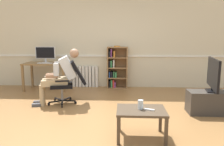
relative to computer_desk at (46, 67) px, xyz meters
The scene contains 15 objects.
ground_plane 2.85m from the computer_desk, 50.79° to the right, with size 18.00×18.00×0.00m, color olive.
back_wall 1.95m from the computer_desk, 15.90° to the left, with size 12.00×0.13×2.70m.
computer_desk is the anchor object (origin of this frame).
imac_monitor 0.38m from the computer_desk, 118.70° to the left, with size 0.56×0.14×0.44m.
keyboard 0.18m from the computer_desk, 82.94° to the right, with size 0.40×0.12×0.02m, color white.
computer_mouse 0.37m from the computer_desk, 20.28° to the right, with size 0.06×0.10×0.03m, color white.
bookshelf 1.95m from the computer_desk, ahead, with size 0.58×0.29×1.22m.
radiator 1.05m from the computer_desk, 23.08° to the left, with size 0.96×0.08×0.62m.
office_chair 1.57m from the computer_desk, 52.24° to the right, with size 0.85×0.66×0.95m.
person_seated 1.50m from the computer_desk, 58.86° to the right, with size 1.02×0.55×1.21m.
tv_stand 4.23m from the computer_desk, 24.42° to the right, with size 0.87×0.39×0.44m.
tv_screen 4.21m from the computer_desk, 24.42° to the right, with size 0.26×0.98×0.63m.
coffee_table 3.73m from the computer_desk, 49.63° to the right, with size 0.70×0.52×0.43m.
drinking_glass 3.71m from the computer_desk, 49.56° to the right, with size 0.08×0.08×0.13m, color silver.
spare_remote 3.82m from the computer_desk, 48.68° to the right, with size 0.04×0.15×0.02m, color white.
Camera 1 is at (0.40, -3.65, 1.44)m, focal length 34.38 mm.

